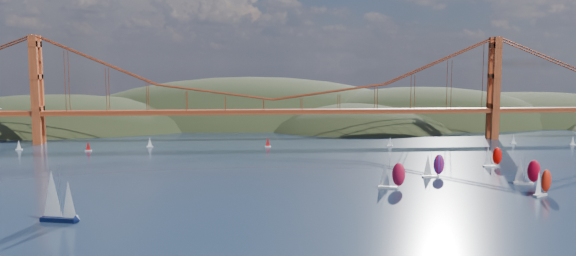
{
  "coord_description": "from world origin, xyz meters",
  "views": [
    {
      "loc": [
        -16.94,
        -114.26,
        40.77
      ],
      "look_at": [
        0.24,
        90.0,
        17.23
      ],
      "focal_mm": 35.0,
      "sensor_mm": 36.0,
      "label": 1
    }
  ],
  "objects_px": {
    "racer_1": "(542,182)",
    "racer_3": "(492,157)",
    "racer_2": "(527,171)",
    "racer_rwb": "(433,165)",
    "sloop_navy": "(57,196)",
    "racer_0": "(391,175)"
  },
  "relations": [
    {
      "from": "sloop_navy",
      "to": "racer_2",
      "type": "bearing_deg",
      "value": 27.31
    },
    {
      "from": "racer_2",
      "to": "racer_rwb",
      "type": "bearing_deg",
      "value": 172.11
    },
    {
      "from": "racer_0",
      "to": "racer_1",
      "type": "bearing_deg",
      "value": 0.9
    },
    {
      "from": "racer_2",
      "to": "racer_3",
      "type": "height_order",
      "value": "racer_2"
    },
    {
      "from": "racer_0",
      "to": "racer_1",
      "type": "xyz_separation_m",
      "value": [
        44.02,
        -13.58,
        -0.37
      ]
    },
    {
      "from": "racer_1",
      "to": "racer_rwb",
      "type": "bearing_deg",
      "value": 98.41
    },
    {
      "from": "racer_1",
      "to": "racer_2",
      "type": "distance_m",
      "value": 16.4
    },
    {
      "from": "racer_1",
      "to": "racer_2",
      "type": "xyz_separation_m",
      "value": [
        3.37,
        16.04,
        0.26
      ]
    },
    {
      "from": "racer_1",
      "to": "racer_3",
      "type": "distance_m",
      "value": 48.96
    },
    {
      "from": "racer_3",
      "to": "racer_rwb",
      "type": "xyz_separation_m",
      "value": [
        -30.49,
        -18.19,
        0.32
      ]
    },
    {
      "from": "sloop_navy",
      "to": "racer_0",
      "type": "distance_m",
      "value": 101.31
    },
    {
      "from": "sloop_navy",
      "to": "racer_2",
      "type": "height_order",
      "value": "sloop_navy"
    },
    {
      "from": "racer_0",
      "to": "racer_1",
      "type": "relative_size",
      "value": 1.09
    },
    {
      "from": "sloop_navy",
      "to": "racer_3",
      "type": "height_order",
      "value": "sloop_navy"
    },
    {
      "from": "racer_rwb",
      "to": "racer_0",
      "type": "bearing_deg",
      "value": -145.69
    },
    {
      "from": "racer_0",
      "to": "racer_2",
      "type": "distance_m",
      "value": 47.45
    },
    {
      "from": "racer_0",
      "to": "racer_3",
      "type": "distance_m",
      "value": 61.31
    },
    {
      "from": "racer_0",
      "to": "racer_3",
      "type": "relative_size",
      "value": 1.12
    },
    {
      "from": "racer_2",
      "to": "racer_rwb",
      "type": "relative_size",
      "value": 1.02
    },
    {
      "from": "racer_2",
      "to": "racer_1",
      "type": "bearing_deg",
      "value": -82.26
    },
    {
      "from": "racer_0",
      "to": "racer_2",
      "type": "bearing_deg",
      "value": 21.03
    },
    {
      "from": "racer_0",
      "to": "racer_3",
      "type": "height_order",
      "value": "racer_0"
    }
  ]
}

